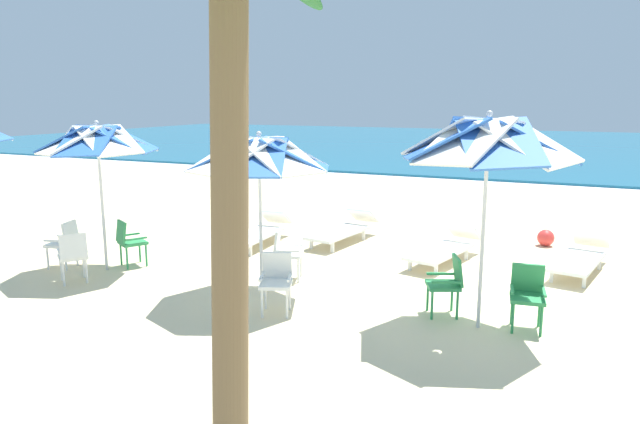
# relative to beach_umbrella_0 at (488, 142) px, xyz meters

# --- Properties ---
(ground_plane) EXTENTS (80.00, 80.00, 0.00)m
(ground_plane) POSITION_rel_beach_umbrella_0_xyz_m (-0.24, 2.18, -2.49)
(ground_plane) COLOR beige
(sea) EXTENTS (80.00, 36.00, 0.10)m
(sea) POSITION_rel_beach_umbrella_0_xyz_m (-0.24, 32.57, -2.44)
(sea) COLOR #19607F
(sea) RESTS_ON ground
(surf_foam) EXTENTS (80.00, 0.70, 0.01)m
(surf_foam) POSITION_rel_beach_umbrella_0_xyz_m (-0.24, 14.27, -2.49)
(surf_foam) COLOR white
(surf_foam) RESTS_ON ground
(beach_umbrella_0) EXTENTS (2.28, 2.28, 2.89)m
(beach_umbrella_0) POSITION_rel_beach_umbrella_0_xyz_m (0.00, 0.00, 0.00)
(beach_umbrella_0) COLOR silver
(beach_umbrella_0) RESTS_ON ground
(plastic_chair_0) EXTENTS (0.50, 0.52, 0.87)m
(plastic_chair_0) POSITION_rel_beach_umbrella_0_xyz_m (0.58, 0.24, -2.00)
(plastic_chair_0) COLOR #2D8C4C
(plastic_chair_0) RESTS_ON ground
(plastic_chair_1) EXTENTS (0.60, 0.58, 0.87)m
(plastic_chair_1) POSITION_rel_beach_umbrella_0_xyz_m (-0.49, 0.29, -2.00)
(plastic_chair_1) COLOR #2D8C4C
(plastic_chair_1) RESTS_ON ground
(beach_umbrella_1) EXTENTS (2.24, 2.24, 2.56)m
(beach_umbrella_1) POSITION_rel_beach_umbrella_0_xyz_m (-3.31, -0.07, -0.29)
(beach_umbrella_1) COLOR silver
(beach_umbrella_1) RESTS_ON ground
(plastic_chair_2) EXTENTS (0.58, 0.56, 0.87)m
(plastic_chair_2) POSITION_rel_beach_umbrella_0_xyz_m (-3.36, 0.83, -2.00)
(plastic_chair_2) COLOR white
(plastic_chair_2) RESTS_ON ground
(plastic_chair_3) EXTENTS (0.57, 0.59, 0.87)m
(plastic_chair_3) POSITION_rel_beach_umbrella_0_xyz_m (-2.75, -0.60, -2.00)
(plastic_chair_3) COLOR white
(plastic_chair_3) RESTS_ON ground
(beach_umbrella_2) EXTENTS (2.05, 2.05, 2.67)m
(beach_umbrella_2) POSITION_rel_beach_umbrella_0_xyz_m (-6.56, -0.01, -0.18)
(beach_umbrella_2) COLOR silver
(beach_umbrella_2) RESTS_ON ground
(plastic_chair_4) EXTENTS (0.61, 0.62, 0.87)m
(plastic_chair_4) POSITION_rel_beach_umbrella_0_xyz_m (-6.32, 0.34, -2.00)
(plastic_chair_4) COLOR #2D8C4C
(plastic_chair_4) RESTS_ON ground
(plastic_chair_5) EXTENTS (0.63, 0.62, 0.87)m
(plastic_chair_5) POSITION_rel_beach_umbrella_0_xyz_m (-6.48, -0.81, -2.00)
(plastic_chair_5) COLOR white
(plastic_chair_5) RESTS_ON ground
(plastic_chair_6) EXTENTS (0.56, 0.54, 0.87)m
(plastic_chair_6) POSITION_rel_beach_umbrella_0_xyz_m (-7.32, -0.21, -2.00)
(plastic_chair_6) COLOR white
(plastic_chair_6) RESTS_ON ground
(sun_lounger_0) EXTENTS (1.02, 2.22, 0.62)m
(sun_lounger_0) POSITION_rel_beach_umbrella_0_xyz_m (1.20, 3.30, -2.21)
(sun_lounger_0) COLOR white
(sun_lounger_0) RESTS_ON ground
(sun_lounger_1) EXTENTS (1.11, 2.23, 0.62)m
(sun_lounger_1) POSITION_rel_beach_umbrella_0_xyz_m (-1.12, 2.97, -2.21)
(sun_lounger_1) COLOR white
(sun_lounger_1) RESTS_ON ground
(sun_lounger_2) EXTENTS (0.96, 2.22, 0.62)m
(sun_lounger_2) POSITION_rel_beach_umbrella_0_xyz_m (-3.44, 3.65, -2.21)
(sun_lounger_2) COLOR white
(sun_lounger_2) RESTS_ON ground
(sun_lounger_3) EXTENTS (0.72, 2.17, 0.62)m
(sun_lounger_3) POSITION_rel_beach_umbrella_0_xyz_m (-4.98, 2.69, -2.21)
(sun_lounger_3) COLOR white
(sun_lounger_3) RESTS_ON ground
(palm_tree_2) EXTENTS (2.74, 3.18, 4.18)m
(palm_tree_2) POSITION_rel_beach_umbrella_0_xyz_m (-0.92, -4.50, 0.43)
(palm_tree_2) COLOR brown
(palm_tree_2) RESTS_ON ground
(beach_ball) EXTENTS (0.35, 0.35, 0.35)m
(beach_ball) POSITION_rel_beach_umbrella_0_xyz_m (0.54, 5.10, -2.32)
(beach_ball) COLOR red
(beach_ball) RESTS_ON ground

